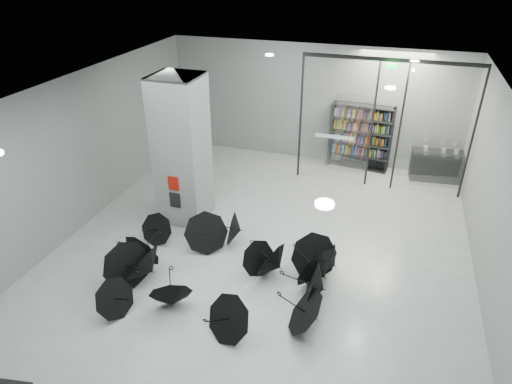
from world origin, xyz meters
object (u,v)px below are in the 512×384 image
(column, at_px, (182,151))
(umbrella_cluster, at_px, (230,272))
(shop_counter, at_px, (437,166))
(bookshelf, at_px, (360,137))

(column, xyz_separation_m, umbrella_cluster, (2.16, -2.34, -1.69))
(column, bearing_deg, umbrella_cluster, -47.22)
(shop_counter, xyz_separation_m, umbrella_cluster, (-4.58, -6.90, -0.17))
(shop_counter, bearing_deg, umbrella_cluster, -128.80)
(shop_counter, relative_size, umbrella_cluster, 0.28)
(shop_counter, height_order, umbrella_cluster, umbrella_cluster)
(column, relative_size, bookshelf, 1.81)
(umbrella_cluster, bearing_deg, bookshelf, 73.84)
(column, distance_m, bookshelf, 6.41)
(bookshelf, xyz_separation_m, umbrella_cluster, (-2.05, -7.09, -0.80))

